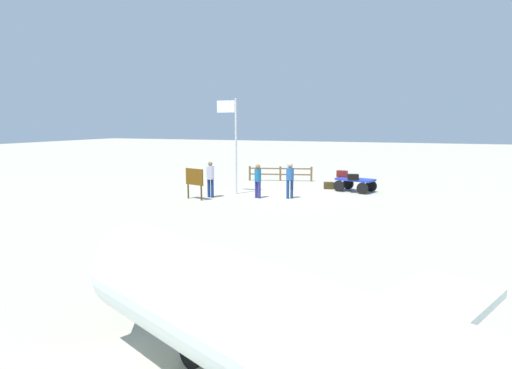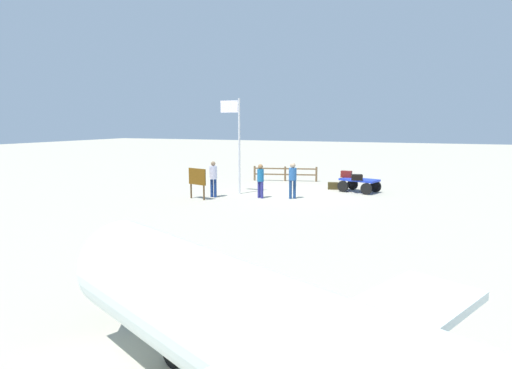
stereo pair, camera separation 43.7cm
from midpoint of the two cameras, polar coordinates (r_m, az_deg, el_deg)
name	(u,v)px [view 2 (the right image)]	position (r m, az deg, el deg)	size (l,w,h in m)	color
ground_plane	(297,194)	(21.61, 6.02, -1.29)	(120.00, 120.00, 0.00)	#AEA893
luggage_cart	(359,183)	(22.77, 14.14, 0.22)	(2.18, 1.71, 0.69)	#2039C6
suitcase_grey	(346,174)	(23.20, 12.52, 1.37)	(0.58, 0.34, 0.35)	maroon
suitcase_tan	(357,177)	(22.24, 13.90, 0.94)	(0.62, 0.51, 0.28)	black
suitcase_dark	(333,186)	(23.46, 10.79, -0.17)	(0.62, 0.47, 0.37)	#3A3116
worker_lead	(260,179)	(20.24, 1.22, 0.79)	(0.41, 0.41, 1.63)	navy
worker_trailing	(293,177)	(20.16, 5.54, 0.99)	(0.50, 0.50, 1.72)	navy
worker_supervisor	(213,176)	(20.55, -5.13, 1.15)	(0.41, 0.41, 1.74)	navy
airplane_near	(301,358)	(4.72, 8.91, -21.97)	(9.27, 5.53, 3.14)	white
flagpole	(237,136)	(21.40, -2.02, 6.50)	(1.08, 0.10, 4.76)	silver
signboard	(197,179)	(20.09, -7.26, 0.75)	(1.06, 0.37, 1.45)	#4C3319
wooden_fence	(285,173)	(26.32, 4.40, 1.60)	(3.81, 1.06, 0.90)	brown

